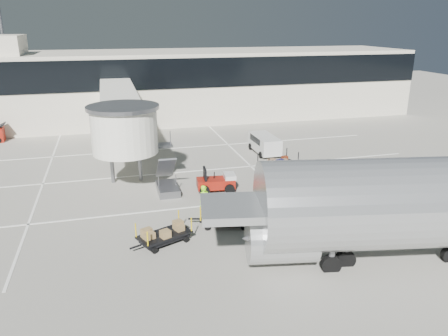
{
  "coord_description": "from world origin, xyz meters",
  "views": [
    {
      "loc": [
        -4.93,
        -23.28,
        11.19
      ],
      "look_at": [
        2.2,
        3.33,
        2.0
      ],
      "focal_mm": 35.0,
      "sensor_mm": 36.0,
      "label": 1
    }
  ],
  "objects_px": {
    "baggage_tug": "(217,183)",
    "suitcase_cart": "(277,165)",
    "ground_worker": "(204,201)",
    "minivan": "(264,142)",
    "box_cart_far": "(164,234)",
    "box_cart_near": "(226,217)"
  },
  "relations": [
    {
      "from": "suitcase_cart",
      "to": "box_cart_far",
      "type": "height_order",
      "value": "suitcase_cart"
    },
    {
      "from": "box_cart_far",
      "to": "ground_worker",
      "type": "relative_size",
      "value": 1.74
    },
    {
      "from": "baggage_tug",
      "to": "suitcase_cart",
      "type": "distance_m",
      "value": 6.45
    },
    {
      "from": "minivan",
      "to": "suitcase_cart",
      "type": "bearing_deg",
      "value": -98.49
    },
    {
      "from": "box_cart_near",
      "to": "minivan",
      "type": "relative_size",
      "value": 0.88
    },
    {
      "from": "baggage_tug",
      "to": "minivan",
      "type": "xyz_separation_m",
      "value": [
        6.42,
        8.08,
        0.33
      ]
    },
    {
      "from": "baggage_tug",
      "to": "minivan",
      "type": "bearing_deg",
      "value": 57.08
    },
    {
      "from": "box_cart_far",
      "to": "ground_worker",
      "type": "height_order",
      "value": "ground_worker"
    },
    {
      "from": "box_cart_near",
      "to": "suitcase_cart",
      "type": "bearing_deg",
      "value": 66.73
    },
    {
      "from": "suitcase_cart",
      "to": "box_cart_far",
      "type": "xyz_separation_m",
      "value": [
        -10.25,
        -9.64,
        -0.02
      ]
    },
    {
      "from": "ground_worker",
      "to": "minivan",
      "type": "bearing_deg",
      "value": 37.11
    },
    {
      "from": "minivan",
      "to": "box_cart_near",
      "type": "bearing_deg",
      "value": -118.77
    },
    {
      "from": "baggage_tug",
      "to": "box_cart_near",
      "type": "height_order",
      "value": "baggage_tug"
    },
    {
      "from": "minivan",
      "to": "ground_worker",
      "type": "bearing_deg",
      "value": -124.93
    },
    {
      "from": "baggage_tug",
      "to": "ground_worker",
      "type": "relative_size",
      "value": 1.41
    },
    {
      "from": "suitcase_cart",
      "to": "minivan",
      "type": "distance_m",
      "value": 5.15
    },
    {
      "from": "baggage_tug",
      "to": "suitcase_cart",
      "type": "height_order",
      "value": "baggage_tug"
    },
    {
      "from": "suitcase_cart",
      "to": "box_cart_near",
      "type": "bearing_deg",
      "value": -145.91
    },
    {
      "from": "box_cart_far",
      "to": "minivan",
      "type": "bearing_deg",
      "value": 29.65
    },
    {
      "from": "baggage_tug",
      "to": "box_cart_far",
      "type": "xyz_separation_m",
      "value": [
        -4.54,
        -6.64,
        -0.12
      ]
    },
    {
      "from": "ground_worker",
      "to": "minivan",
      "type": "relative_size",
      "value": 0.46
    },
    {
      "from": "box_cart_far",
      "to": "suitcase_cart",
      "type": "bearing_deg",
      "value": 19.56
    }
  ]
}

